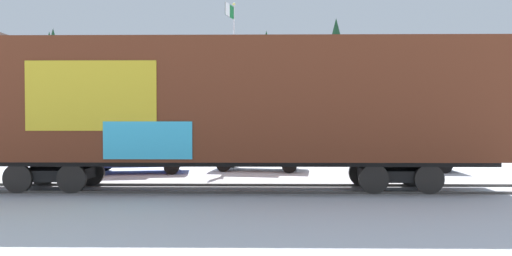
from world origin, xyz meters
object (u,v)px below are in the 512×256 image
(flagpole, at_px, (233,62))
(parked_car_black, at_px, (399,153))
(parked_car_blue, at_px, (136,154))
(parked_car_silver, at_px, (257,151))
(freight_car, at_px, (224,103))

(flagpole, distance_m, parked_car_black, 11.14)
(parked_car_blue, height_order, parked_car_black, parked_car_blue)
(parked_car_blue, distance_m, parked_car_silver, 5.34)
(parked_car_silver, relative_size, parked_car_black, 0.95)
(flagpole, bearing_deg, freight_car, -91.88)
(parked_car_silver, xyz_separation_m, parked_car_black, (6.44, -0.55, -0.05))
(flagpole, bearing_deg, parked_car_blue, -122.98)
(freight_car, bearing_deg, parked_car_silver, 74.46)
(freight_car, distance_m, parked_car_black, 9.35)
(flagpole, xyz_separation_m, parked_car_silver, (1.07, -5.98, -4.93))
(freight_car, relative_size, parked_car_silver, 3.86)
(freight_car, xyz_separation_m, parked_car_blue, (-3.88, 4.61, -2.03))
(parked_car_blue, xyz_separation_m, parked_car_black, (11.76, 0.00, -0.00))
(flagpole, relative_size, parked_car_black, 1.96)
(flagpole, distance_m, parked_car_silver, 7.83)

